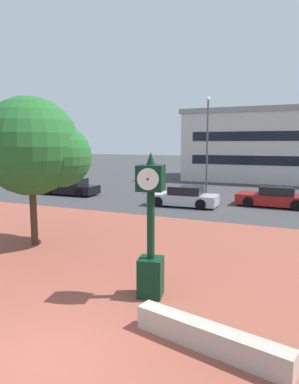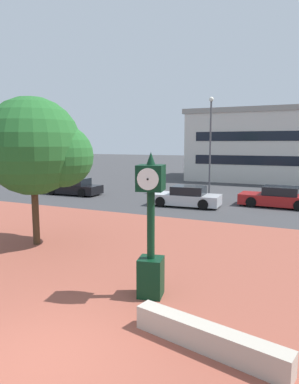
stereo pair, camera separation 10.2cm
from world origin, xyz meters
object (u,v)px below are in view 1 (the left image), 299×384
(car_street_far, at_px, (70,187))
(street_lamp_post, at_px, (207,136))
(plaza_tree, at_px, (37,149))
(car_street_distant, at_px, (183,197))
(street_clock, at_px, (151,233))
(car_street_mid, at_px, (274,197))

(car_street_far, height_order, street_lamp_post, street_lamp_post)
(plaza_tree, relative_size, car_street_distant, 1.28)
(plaza_tree, distance_m, car_street_far, 13.72)
(car_street_distant, distance_m, street_lamp_post, 7.37)
(car_street_distant, relative_size, street_lamp_post, 0.60)
(car_street_distant, height_order, street_lamp_post, street_lamp_post)
(street_clock, height_order, plaza_tree, plaza_tree)
(street_lamp_post, bearing_deg, plaza_tree, -97.73)
(street_clock, height_order, car_street_mid, street_clock)
(plaza_tree, bearing_deg, street_lamp_post, 82.27)
(car_street_distant, bearing_deg, car_street_far, 80.46)
(street_clock, height_order, car_street_distant, street_clock)
(plaza_tree, bearing_deg, car_street_far, 122.05)
(car_street_mid, relative_size, car_street_distant, 1.01)
(plaza_tree, bearing_deg, car_street_mid, 58.28)
(plaza_tree, bearing_deg, street_clock, -23.04)
(street_clock, distance_m, car_street_far, 18.96)
(street_lamp_post, bearing_deg, car_street_far, -150.92)
(car_street_far, bearing_deg, car_street_distant, -97.58)
(car_street_mid, bearing_deg, street_clock, 174.95)
(car_street_far, xyz_separation_m, car_street_distant, (9.52, -1.05, 0.00))
(street_clock, bearing_deg, car_street_far, 121.15)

